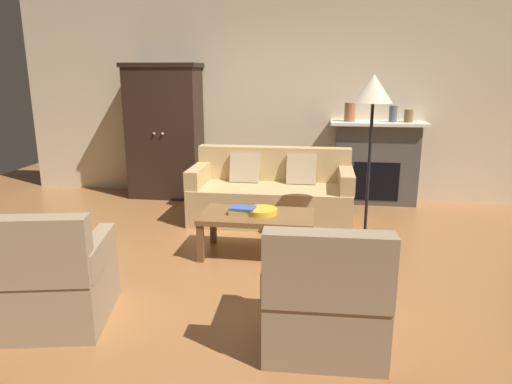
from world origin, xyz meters
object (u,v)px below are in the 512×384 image
armoire (165,131)px  armchair_near_left (50,282)px  armchair_near_right (324,302)px  floor_lamp (373,100)px  mantel_vase_bronze (409,116)px  dog (60,234)px  fireplace (376,162)px  mantel_vase_terracotta (350,112)px  mantel_vase_slate (393,114)px  book_stack (242,210)px  couch (271,195)px  coffee_table (257,219)px  fruit_bowl (262,211)px

armoire → armchair_near_left: 3.63m
armchair_near_right → floor_lamp: 2.13m
mantel_vase_bronze → dog: size_ratio=0.31×
armchair_near_left → floor_lamp: bearing=36.6°
fireplace → floor_lamp: floor_lamp is taller
mantel_vase_terracotta → mantel_vase_slate: mantel_vase_terracotta is taller
fireplace → book_stack: (-1.47, -2.14, -0.11)m
book_stack → mantel_vase_bronze: size_ratio=1.54×
fireplace → mantel_vase_slate: (0.18, -0.02, 0.66)m
mantel_vase_bronze → floor_lamp: bearing=-108.9°
couch → book_stack: couch is taller
coffee_table → book_stack: 0.17m
fireplace → armoire: (-2.95, -0.08, 0.38)m
armoire → floor_lamp: bearing=-34.3°
coffee_table → mantel_vase_terracotta: mantel_vase_terracotta is taller
floor_lamp → book_stack: bearing=-169.2°
couch → fruit_bowl: (0.03, -1.12, 0.13)m
coffee_table → dog: size_ratio=2.03×
couch → dog: size_ratio=3.56×
couch → floor_lamp: size_ratio=1.11×
fireplace → couch: (-1.32, -0.99, -0.25)m
armchair_near_right → floor_lamp: (0.39, 1.72, 1.20)m
fireplace → couch: 1.67m
book_stack → mantel_vase_terracotta: size_ratio=1.04×
coffee_table → dog: (-1.87, -0.37, -0.12)m
mantel_vase_terracotta → fireplace: bearing=2.7°
mantel_vase_slate → dog: size_ratio=0.40×
floor_lamp → dog: bearing=-168.7°
mantel_vase_slate → armchair_near_left: (-2.77, -3.61, -0.91)m
fireplace → fruit_bowl: bearing=-121.3°
fireplace → mantel_vase_terracotta: 0.78m
armoire → book_stack: (1.48, -2.06, -0.49)m
fruit_bowl → floor_lamp: (1.01, 0.20, 1.07)m
mantel_vase_slate → mantel_vase_bronze: mantel_vase_slate is taller
mantel_vase_bronze → armchair_near_left: (-2.97, -3.61, -0.89)m
armoire → coffee_table: 2.68m
mantel_vase_slate → mantel_vase_bronze: bearing=0.0°
floor_lamp → mantel_vase_slate: bearing=76.7°
fireplace → armchair_near_right: size_ratio=1.43×
mantel_vase_terracotta → book_stack: bearing=-117.2°
dog → armoire: bearing=84.2°
book_stack → armchair_near_left: (-1.12, -1.49, -0.14)m
armoire → floor_lamp: size_ratio=1.08×
mantel_vase_bronze → dog: mantel_vase_bronze is taller
armchair_near_right → book_stack: bearing=118.4°
fireplace → coffee_table: 2.51m
armchair_near_right → dog: size_ratio=1.62×
couch → coffee_table: couch is taller
coffee_table → floor_lamp: floor_lamp is taller
fruit_bowl → floor_lamp: bearing=11.1°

